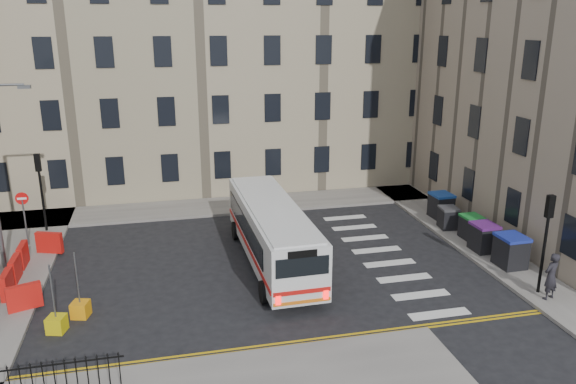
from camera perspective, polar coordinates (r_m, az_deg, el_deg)
name	(u,v)px	position (r m, az deg, el deg)	size (l,w,h in m)	color
ground	(299,261)	(26.19, 1.09, -7.01)	(120.00, 120.00, 0.00)	black
pavement_north	(163,211)	(33.50, -12.59, -1.85)	(36.00, 3.20, 0.15)	slate
pavement_east	(436,217)	(32.76, 14.79, -2.44)	(2.40, 26.00, 0.15)	slate
terrace_north	(137,54)	(38.76, -15.12, 13.40)	(38.30, 10.80, 17.20)	tan
traffic_light_east	(547,229)	(24.16, 24.80, -3.43)	(0.28, 0.22, 4.10)	black
traffic_light_nw	(40,180)	(31.29, -23.88, 1.10)	(0.28, 0.22, 4.10)	black
no_entry_north	(23,208)	(29.73, -25.30, -1.47)	(0.60, 0.08, 3.00)	#595B5E
roadworks_barriers	(25,268)	(26.39, -25.20, -7.00)	(1.66, 6.26, 1.00)	red
bus	(272,231)	(25.34, -1.65, -3.96)	(2.72, 10.23, 2.76)	silver
wheelie_bin_a	(511,251)	(26.92, 21.69, -5.57)	(1.16, 1.33, 1.44)	black
wheelie_bin_b	(484,237)	(28.27, 19.26, -4.35)	(1.08, 1.24, 1.34)	black
wheelie_bin_c	(471,227)	(29.68, 18.12, -3.39)	(0.96, 1.10, 1.19)	black
wheelie_bin_d	(448,218)	(30.79, 15.97, -2.51)	(1.01, 1.13, 1.14)	black
wheelie_bin_e	(441,205)	(32.30, 15.28, -1.32)	(1.13, 1.29, 1.38)	black
pedestrian	(551,276)	(24.38, 25.16, -7.75)	(0.70, 0.46, 1.93)	black
bollard_yellow	(57,324)	(22.13, -22.44, -12.29)	(0.60, 0.60, 0.60)	#CCB70B
bollard_chevron	(81,309)	(22.83, -20.32, -11.11)	(0.60, 0.60, 0.60)	orange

